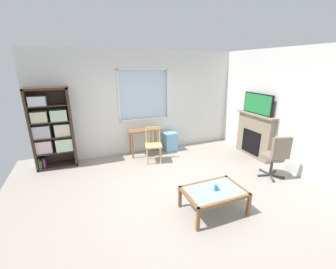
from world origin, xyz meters
TOP-DOWN VIEW (x-y plane):
  - ground at (0.00, 0.00)m, footprint 6.56×5.64m
  - wall_back_with_window at (-0.01, 2.32)m, footprint 5.56×0.15m
  - wall_right at (2.84, 0.00)m, footprint 0.12×4.84m
  - bookshelf at (-2.27, 2.08)m, footprint 0.90×0.38m
  - desk_under_window at (-0.03, 1.97)m, footprint 0.89×0.39m
  - wooden_chair at (0.04, 1.45)m, footprint 0.51×0.50m
  - plastic_drawer_unit at (0.73, 2.02)m, footprint 0.35×0.40m
  - fireplace at (2.69, 0.76)m, footprint 0.26×1.25m
  - tv at (2.67, 0.76)m, footprint 0.06×0.95m
  - office_chair at (2.21, -0.40)m, footprint 0.58×0.61m
  - coffee_table at (0.33, -0.87)m, footprint 1.01×0.68m
  - sippy_cup at (0.36, -0.87)m, footprint 0.07×0.07m

SIDE VIEW (x-z plane):
  - ground at x=0.00m, z-range -0.02..0.00m
  - plastic_drawer_unit at x=0.73m, z-range 0.00..0.54m
  - coffee_table at x=0.33m, z-range 0.15..0.56m
  - sippy_cup at x=0.36m, z-range 0.41..0.50m
  - wooden_chair at x=0.04m, z-range 0.01..0.91m
  - office_chair at x=2.21m, z-range 0.05..1.05m
  - fireplace at x=2.69m, z-range 0.00..1.19m
  - desk_under_window at x=-0.03m, z-range 0.23..0.97m
  - bookshelf at x=-2.27m, z-range 0.00..1.93m
  - wall_back_with_window at x=-0.01m, z-range -0.02..2.77m
  - wall_right at x=2.84m, z-range 0.00..2.79m
  - tv at x=2.67m, z-range 1.19..1.72m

